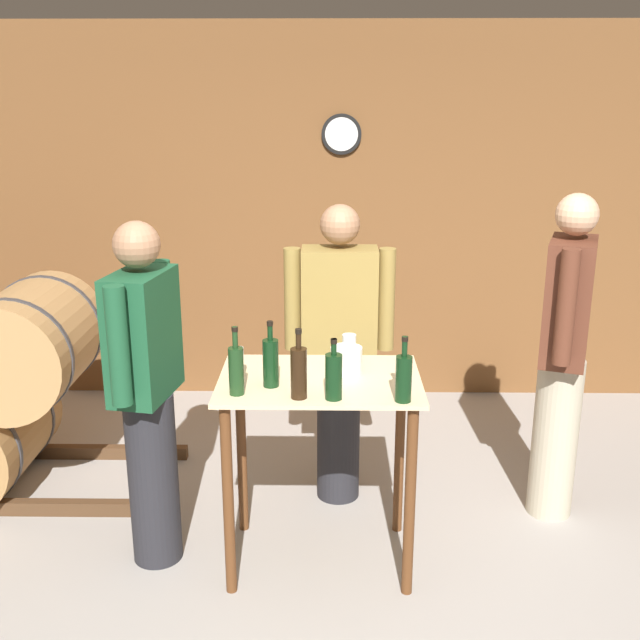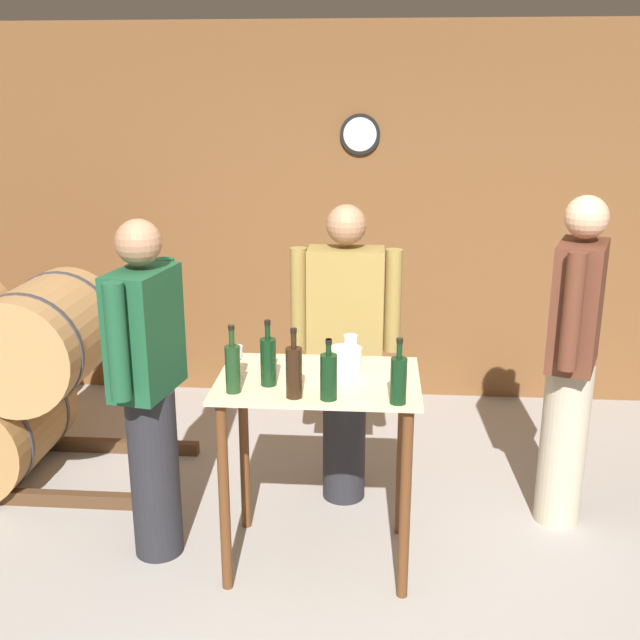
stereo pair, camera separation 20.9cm
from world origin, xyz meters
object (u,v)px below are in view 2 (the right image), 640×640
object	(u,v)px
person_host	(345,350)
person_visitor_bearded	(149,386)
wine_bottle_far_left	(233,367)
wine_bottle_left	(268,360)
wine_bottle_far_right	(398,379)
wine_glass_near_left	(236,354)
wine_bottle_center	(294,371)
wine_glass_near_center	(351,343)
ice_bucket	(346,361)
wine_bottle_right	(329,376)
person_visitor_with_scarf	(572,358)

from	to	relation	value
person_host	person_visitor_bearded	bearing A→B (deg)	-145.73
wine_bottle_far_left	wine_bottle_left	size ratio (longest dim) A/B	1.01
wine_bottle_far_right	wine_bottle_left	bearing A→B (deg)	163.99
wine_glass_near_left	wine_bottle_far_right	bearing A→B (deg)	-18.36
wine_bottle_far_left	wine_bottle_center	world-z (taller)	wine_bottle_center
wine_glass_near_center	ice_bucket	bearing A→B (deg)	-96.81
wine_glass_near_center	ice_bucket	xyz separation A→B (m)	(-0.02, -0.14, -0.04)
wine_bottle_far_left	wine_bottle_far_right	xyz separation A→B (m)	(0.72, -0.07, -0.01)
wine_glass_near_center	ice_bucket	distance (m)	0.15
wine_bottle_far_left	person_host	distance (m)	0.95
ice_bucket	person_visitor_bearded	size ratio (longest dim) A/B	0.09
wine_glass_near_center	wine_bottle_center	bearing A→B (deg)	-117.16
wine_bottle_left	wine_glass_near_center	xyz separation A→B (m)	(0.36, 0.31, -0.01)
wine_bottle_right	ice_bucket	world-z (taller)	wine_bottle_right
wine_bottle_left	wine_bottle_center	distance (m)	0.19
ice_bucket	person_host	world-z (taller)	person_host
wine_bottle_far_left	wine_bottle_left	distance (m)	0.17
wine_glass_near_left	person_visitor_with_scarf	bearing A→B (deg)	16.30
ice_bucket	person_visitor_bearded	bearing A→B (deg)	-176.04
wine_bottle_far_left	person_visitor_with_scarf	world-z (taller)	person_visitor_with_scarf
ice_bucket	person_visitor_with_scarf	world-z (taller)	person_visitor_with_scarf
ice_bucket	person_visitor_bearded	distance (m)	0.94
wine_bottle_left	wine_glass_near_left	bearing A→B (deg)	153.65
wine_bottle_right	person_host	xyz separation A→B (m)	(0.03, 0.86, -0.18)
wine_bottle_far_left	wine_bottle_far_right	distance (m)	0.72
wine_bottle_left	person_visitor_bearded	bearing A→B (deg)	170.04
wine_bottle_left	wine_glass_near_left	distance (m)	0.18
wine_glass_near_center	person_visitor_with_scarf	xyz separation A→B (m)	(1.12, 0.25, -0.13)
wine_bottle_right	wine_glass_near_left	size ratio (longest dim) A/B	1.77
wine_bottle_far_left	person_visitor_with_scarf	size ratio (longest dim) A/B	0.18
person_visitor_bearded	wine_bottle_center	bearing A→B (deg)	-18.24
ice_bucket	person_host	xyz separation A→B (m)	(-0.03, 0.55, -0.14)
wine_bottle_far_left	wine_bottle_far_right	size ratio (longest dim) A/B	1.06
person_visitor_bearded	wine_bottle_right	bearing A→B (deg)	-15.89
wine_bottle_right	person_visitor_bearded	world-z (taller)	person_visitor_bearded
wine_bottle_center	wine_glass_near_left	world-z (taller)	wine_bottle_center
person_host	wine_bottle_center	bearing A→B (deg)	-102.10
wine_bottle_far_right	person_visitor_with_scarf	distance (m)	1.16
person_host	person_visitor_with_scarf	bearing A→B (deg)	-7.94
wine_bottle_right	ice_bucket	distance (m)	0.32
wine_glass_near_center	wine_glass_near_left	bearing A→B (deg)	-156.07
wine_bottle_far_left	wine_glass_near_left	bearing A→B (deg)	95.24
wine_bottle_left	ice_bucket	world-z (taller)	wine_bottle_left
wine_glass_near_left	person_host	distance (m)	0.82
wine_bottle_far_left	wine_glass_near_left	size ratio (longest dim) A/B	2.01
wine_bottle_right	wine_bottle_center	bearing A→B (deg)	176.11
wine_bottle_far_right	ice_bucket	xyz separation A→B (m)	(-0.24, 0.33, -0.05)
wine_bottle_far_right	person_visitor_bearded	distance (m)	1.21
person_host	person_visitor_with_scarf	xyz separation A→B (m)	(1.16, -0.16, 0.05)
wine_glass_near_center	person_visitor_with_scarf	distance (m)	1.15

